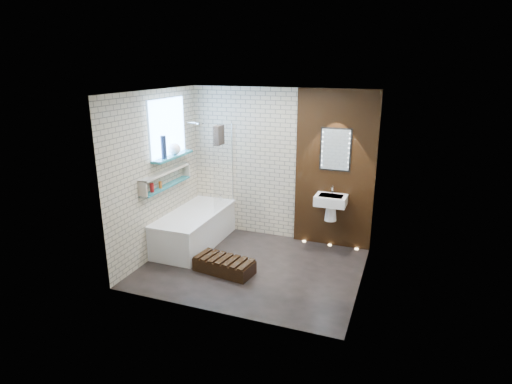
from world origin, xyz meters
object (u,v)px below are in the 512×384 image
at_px(bath_screen, 223,167).
at_px(led_mirror, 335,150).
at_px(walnut_step, 224,266).
at_px(bathtub, 195,228).
at_px(washbasin, 331,204).

xyz_separation_m(bath_screen, led_mirror, (1.82, 0.34, 0.37)).
xyz_separation_m(led_mirror, walnut_step, (-1.28, -1.53, -1.55)).
distance_m(bathtub, walnut_step, 1.18).
xyz_separation_m(bathtub, walnut_step, (0.89, -0.75, -0.19)).
height_order(bath_screen, led_mirror, led_mirror).
relative_size(bath_screen, led_mirror, 2.00).
bearing_deg(washbasin, bath_screen, -174.22).
distance_m(bathtub, led_mirror, 2.68).
bearing_deg(led_mirror, washbasin, -90.00).
height_order(bathtub, led_mirror, led_mirror).
bearing_deg(walnut_step, bath_screen, 114.22).
bearing_deg(washbasin, walnut_step, -133.07).
distance_m(bath_screen, washbasin, 1.89).
height_order(washbasin, walnut_step, washbasin).
bearing_deg(bathtub, washbasin, 16.01).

